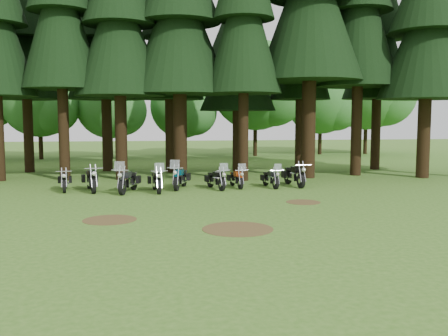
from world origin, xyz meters
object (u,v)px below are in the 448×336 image
Objects in this scene: motorcycle_4 at (180,178)px; motorcycle_6 at (236,179)px; motorcycle_5 at (216,180)px; motorcycle_8 at (294,176)px; motorcycle_2 at (128,181)px; motorcycle_3 at (157,182)px; motorcycle_0 at (65,181)px; motorcycle_1 at (91,180)px; motorcycle_7 at (271,179)px.

motorcycle_6 is at bearing 16.26° from motorcycle_4.
motorcycle_5 is at bearing -166.01° from motorcycle_6.
motorcycle_4 reaches higher than motorcycle_8.
motorcycle_2 reaches higher than motorcycle_3.
motorcycle_0 is 7.14m from motorcycle_5.
motorcycle_2 is 1.05× the size of motorcycle_3.
motorcycle_4 is (1.15, 0.92, 0.02)m from motorcycle_3.
motorcycle_6 is at bearing 176.92° from motorcycle_8.
motorcycle_6 is 3.00m from motorcycle_8.
motorcycle_3 is at bearing 15.16° from motorcycle_2.
motorcycle_4 is 1.74m from motorcycle_5.
motorcycle_4 is 0.96× the size of motorcycle_8.
motorcycle_5 reaches higher than motorcycle_1.
motorcycle_2 reaches higher than motorcycle_0.
motorcycle_6 is at bearing 25.39° from motorcycle_2.
motorcycle_6 is 1.70m from motorcycle_7.
motorcycle_4 reaches higher than motorcycle_5.
motorcycle_8 is at bearing -7.50° from motorcycle_0.
motorcycle_5 is 4.10m from motorcycle_8.
motorcycle_3 reaches higher than motorcycle_5.
motorcycle_8 is at bearing 2.39° from motorcycle_3.
motorcycle_3 reaches higher than motorcycle_0.
motorcycle_0 is 0.93× the size of motorcycle_3.
motorcycle_7 is at bearing 21.51° from motorcycle_2.
motorcycle_0 is 1.29m from motorcycle_1.
motorcycle_1 reaches higher than motorcycle_0.
motorcycle_3 is at bearing -179.93° from motorcycle_7.
motorcycle_2 is 1.22× the size of motorcycle_7.
motorcycle_5 is at bearing 3.90° from motorcycle_3.
motorcycle_8 is (6.90, 1.06, 0.02)m from motorcycle_3.
motorcycle_0 is at bearing -164.42° from motorcycle_4.
motorcycle_3 is 1.16× the size of motorcycle_7.
motorcycle_6 is at bearing 166.44° from motorcycle_7.
motorcycle_3 is 0.98× the size of motorcycle_4.
motorcycle_2 is at bearing 178.61° from motorcycle_7.
motorcycle_1 is 3.10m from motorcycle_3.
motorcycle_5 is at bearing -14.53° from motorcycle_1.
motorcycle_2 is 6.95m from motorcycle_7.
motorcycle_0 is 11.19m from motorcycle_8.
motorcycle_2 is at bearing -178.58° from motorcycle_8.
motorcycle_2 reaches higher than motorcycle_4.
motorcycle_2 is 1.14× the size of motorcycle_5.
motorcycle_5 is (5.87, -0.17, -0.06)m from motorcycle_1.
motorcycle_7 is at bearing -171.61° from motorcycle_8.
motorcycle_6 is (3.91, 0.92, -0.06)m from motorcycle_3.
motorcycle_2 is at bearing -143.39° from motorcycle_4.
motorcycle_0 is at bearing 172.97° from motorcycle_6.
motorcycle_4 is at bearing 35.84° from motorcycle_2.
motorcycle_1 is at bearing 160.93° from motorcycle_3.
motorcycle_3 reaches higher than motorcycle_1.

